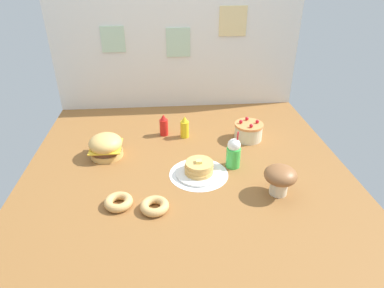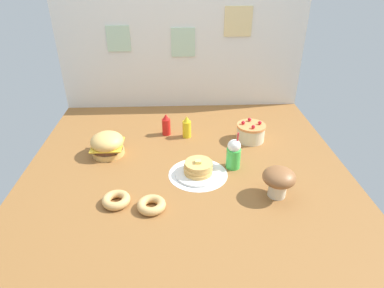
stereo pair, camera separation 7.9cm
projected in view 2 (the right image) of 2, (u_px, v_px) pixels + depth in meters
name	position (u px, v px, depth m)	size (l,w,h in m)	color
ground_plane	(186.00, 169.00, 2.25)	(2.17, 2.19, 0.02)	brown
back_wall	(182.00, 51.00, 2.94)	(2.17, 0.04, 1.03)	silver
doily_mat	(198.00, 174.00, 2.18)	(0.39, 0.39, 0.00)	white
burger	(107.00, 144.00, 2.37)	(0.23, 0.23, 0.17)	#DBA859
pancake_stack	(198.00, 169.00, 2.17)	(0.30, 0.30, 0.11)	white
layer_cake	(251.00, 132.00, 2.56)	(0.22, 0.22, 0.16)	beige
ketchup_bottle	(166.00, 125.00, 2.64)	(0.07, 0.07, 0.18)	red
mustard_bottle	(187.00, 127.00, 2.60)	(0.07, 0.07, 0.18)	yellow
cream_soda_cup	(234.00, 154.00, 2.21)	(0.10, 0.10, 0.27)	green
donut_pink_glaze	(116.00, 200.00, 1.92)	(0.16, 0.16, 0.05)	tan
donut_chocolate	(151.00, 205.00, 1.88)	(0.16, 0.16, 0.05)	tan
mushroom_stool	(279.00, 180.00, 1.94)	(0.19, 0.19, 0.19)	beige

